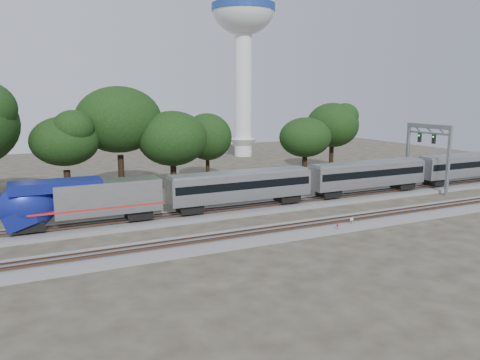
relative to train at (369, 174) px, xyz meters
name	(u,v)px	position (x,y,z in m)	size (l,w,h in m)	color
ground	(252,226)	(-20.96, -6.00, -3.27)	(160.00, 160.00, 0.00)	#383328
track_far	(229,212)	(-20.96, 0.00, -3.07)	(160.00, 5.00, 0.73)	slate
track_near	(270,234)	(-20.96, -10.00, -3.07)	(160.00, 5.00, 0.73)	slate
train	(369,174)	(0.00, 0.00, 0.00)	(92.69, 3.20, 4.72)	silver
switch_stand_red	(337,227)	(-14.33, -12.10, -2.66)	(0.30, 0.10, 0.95)	#512D19
switch_stand_white	(352,221)	(-11.85, -11.27, -2.56)	(0.35, 0.10, 1.11)	#512D19
switch_lever	(334,231)	(-14.60, -11.87, -3.12)	(0.50, 0.30, 0.30)	#512D19
water_tower	(243,27)	(4.01, 47.36, 25.33)	(13.95, 13.95, 38.61)	silver
signal_gantry	(428,142)	(10.71, 0.00, 3.82)	(0.68, 8.00, 9.74)	gray
tree_2	(65,141)	(-37.57, 13.55, 4.80)	(8.22, 8.22, 11.59)	black
tree_3	(119,120)	(-30.27, 15.77, 7.25)	(10.70, 10.70, 15.09)	black
tree_4	(173,139)	(-23.52, 13.29, 4.62)	(8.04, 8.04, 11.33)	black
tree_5	(207,137)	(-15.73, 19.88, 4.04)	(7.46, 7.46, 10.51)	black
tree_6	(305,137)	(-0.82, 14.53, 3.81)	(7.22, 7.22, 10.18)	black
tree_7	(332,125)	(8.44, 19.83, 5.24)	(8.67, 8.67, 12.22)	black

